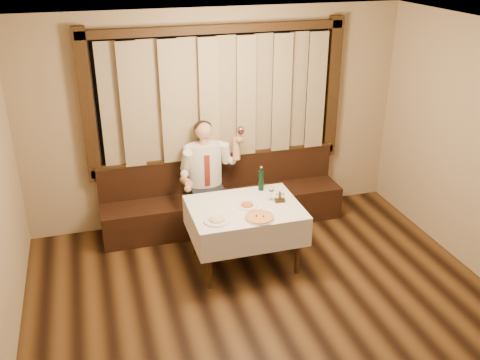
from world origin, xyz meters
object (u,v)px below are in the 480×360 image
object	(u,v)px
green_bottle	(261,180)
seated_man	(207,170)
pizza	(260,217)
pasta_cream	(217,218)
pasta_red	(247,204)
cruet_caddy	(280,198)
dining_table	(245,214)
banquette	(223,202)

from	to	relation	value
green_bottle	seated_man	size ratio (longest dim) A/B	0.21
pizza	pasta_cream	size ratio (longest dim) A/B	1.16
pasta_red	cruet_caddy	bearing A→B (deg)	-0.46
pizza	cruet_caddy	world-z (taller)	cruet_caddy
dining_table	green_bottle	distance (m)	0.54
pasta_cream	seated_man	distance (m)	1.20
seated_man	cruet_caddy	bearing A→B (deg)	-55.40
banquette	seated_man	bearing A→B (deg)	-158.21
seated_man	pasta_cream	bearing A→B (deg)	-98.07
pizza	pasta_cream	distance (m)	0.47
banquette	pizza	bearing A→B (deg)	-87.03
pasta_cream	seated_man	size ratio (longest dim) A/B	0.20
cruet_caddy	seated_man	bearing A→B (deg)	132.57
banquette	dining_table	xyz separation A→B (m)	(0.00, -1.02, 0.34)
pasta_cream	green_bottle	distance (m)	0.94
banquette	pasta_red	xyz separation A→B (m)	(0.02, -1.03, 0.48)
banquette	pasta_red	size ratio (longest dim) A/B	13.52
pizza	seated_man	bearing A→B (deg)	103.32
pasta_red	pasta_cream	distance (m)	0.49
banquette	green_bottle	xyz separation A→B (m)	(0.31, -0.66, 0.58)
pizza	cruet_caddy	distance (m)	0.47
banquette	pasta_red	distance (m)	1.13
pasta_red	cruet_caddy	size ratio (longest dim) A/B	1.87
banquette	cruet_caddy	size ratio (longest dim) A/B	25.29
banquette	cruet_caddy	bearing A→B (deg)	-67.76
dining_table	pasta_cream	size ratio (longest dim) A/B	4.38
banquette	dining_table	size ratio (longest dim) A/B	2.52
pasta_red	green_bottle	bearing A→B (deg)	51.77
pizza	pasta_red	world-z (taller)	pasta_red
green_bottle	seated_man	world-z (taller)	seated_man
pizza	dining_table	bearing A→B (deg)	102.31
dining_table	banquette	bearing A→B (deg)	90.00
banquette	green_bottle	bearing A→B (deg)	-64.51
cruet_caddy	pasta_cream	bearing A→B (deg)	-155.43
seated_man	green_bottle	bearing A→B (deg)	-46.42
pasta_red	pasta_cream	world-z (taller)	pasta_cream
pasta_cream	cruet_caddy	size ratio (longest dim) A/B	2.29
pasta_red	pizza	bearing A→B (deg)	-81.90
pasta_cream	seated_man	xyz separation A→B (m)	(0.17, 1.18, 0.05)
green_bottle	seated_man	xyz separation A→B (m)	(-0.54, 0.57, -0.04)
pasta_red	seated_man	xyz separation A→B (m)	(-0.25, 0.94, 0.06)
pasta_cream	cruet_caddy	distance (m)	0.85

